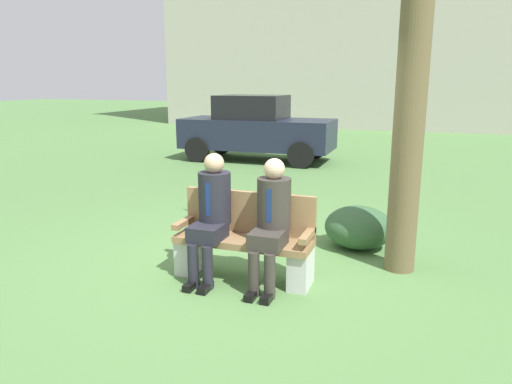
% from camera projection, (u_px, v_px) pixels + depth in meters
% --- Properties ---
extents(ground_plane, '(80.00, 80.00, 0.00)m').
position_uv_depth(ground_plane, '(237.00, 267.00, 5.35)').
color(ground_plane, '#537E43').
extents(park_bench, '(1.44, 0.44, 0.90)m').
position_uv_depth(park_bench, '(245.00, 241.00, 5.01)').
color(park_bench, '#99754C').
rests_on(park_bench, ground).
extents(seated_man_left, '(0.34, 0.72, 1.32)m').
position_uv_depth(seated_man_left, '(211.00, 210.00, 4.93)').
color(seated_man_left, '#23232D').
rests_on(seated_man_left, ground).
extents(seated_man_right, '(0.34, 0.72, 1.30)m').
position_uv_depth(seated_man_right, '(271.00, 217.00, 4.72)').
color(seated_man_right, '#38332D').
rests_on(seated_man_right, ground).
extents(shrub_near_bench, '(0.84, 0.77, 0.53)m').
position_uv_depth(shrub_near_bench, '(359.00, 227.00, 5.93)').
color(shrub_near_bench, '#345935').
rests_on(shrub_near_bench, ground).
extents(parked_car_near, '(3.90, 1.71, 1.68)m').
position_uv_depth(parked_car_near, '(256.00, 128.00, 12.39)').
color(parked_car_near, '#1E2338').
rests_on(parked_car_near, ground).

